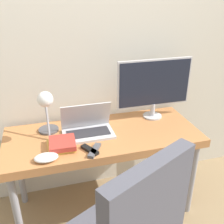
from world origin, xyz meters
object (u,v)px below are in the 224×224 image
(laptop, at_px, (88,128))
(desk_lamp, at_px, (46,108))
(game_controller, at_px, (46,158))
(monitor, at_px, (154,85))
(book_stack, at_px, (62,144))

(laptop, height_order, desk_lamp, desk_lamp)
(desk_lamp, height_order, game_controller, desk_lamp)
(monitor, distance_m, game_controller, 0.99)
(desk_lamp, distance_m, book_stack, 0.27)
(monitor, bearing_deg, game_controller, -156.17)
(laptop, xyz_separation_m, desk_lamp, (-0.27, 0.02, 0.19))
(laptop, bearing_deg, book_stack, -145.39)
(laptop, relative_size, book_stack, 1.86)
(desk_lamp, bearing_deg, laptop, -3.40)
(laptop, xyz_separation_m, book_stack, (-0.20, -0.14, -0.02))
(monitor, xyz_separation_m, desk_lamp, (-0.84, -0.11, -0.04))
(laptop, distance_m, game_controller, 0.40)
(desk_lamp, height_order, book_stack, desk_lamp)
(laptop, bearing_deg, game_controller, -140.27)
(monitor, distance_m, desk_lamp, 0.85)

